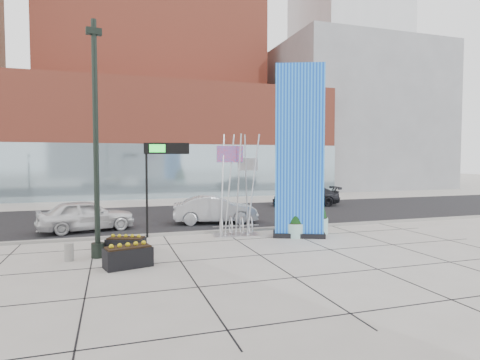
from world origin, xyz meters
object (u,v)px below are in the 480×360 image
object	(u,v)px
public_art_sculpture	(236,209)
overhead_street_sign	(163,156)
blue_pylon	(299,154)
lamp_post	(96,162)
car_silver_mid	(215,210)
concrete_bollard	(69,252)
car_white_west	(86,216)

from	to	relation	value
public_art_sculpture	overhead_street_sign	xyz separation A→B (m)	(-3.32, 0.80, 2.48)
blue_pylon	public_art_sculpture	xyz separation A→B (m)	(-2.68, 1.16, -2.57)
lamp_post	car_silver_mid	bearing A→B (deg)	45.95
blue_pylon	concrete_bollard	distance (m)	10.49
lamp_post	public_art_sculpture	bearing A→B (deg)	22.12
blue_pylon	car_silver_mid	world-z (taller)	blue_pylon
public_art_sculpture	car_silver_mid	bearing A→B (deg)	98.72
blue_pylon	public_art_sculpture	distance (m)	3.89
concrete_bollard	overhead_street_sign	world-z (taller)	overhead_street_sign
concrete_bollard	car_silver_mid	world-z (taller)	car_silver_mid
lamp_post	car_white_west	bearing A→B (deg)	96.92
car_white_west	overhead_street_sign	bearing A→B (deg)	-139.87
overhead_street_sign	car_silver_mid	xyz separation A→B (m)	(3.24, 2.95, -2.98)
overhead_street_sign	car_white_west	world-z (taller)	overhead_street_sign
overhead_street_sign	concrete_bollard	bearing A→B (deg)	-123.93
lamp_post	concrete_bollard	distance (m)	3.36
public_art_sculpture	car_white_west	world-z (taller)	public_art_sculpture
blue_pylon	lamp_post	size ratio (longest dim) A/B	0.92
blue_pylon	car_silver_mid	distance (m)	6.41
public_art_sculpture	concrete_bollard	size ratio (longest dim) A/B	7.65
lamp_post	public_art_sculpture	xyz separation A→B (m)	(6.12, 2.49, -2.26)
public_art_sculpture	overhead_street_sign	bearing A→B (deg)	173.87
lamp_post	car_silver_mid	xyz separation A→B (m)	(6.04, 6.24, -2.76)
blue_pylon	overhead_street_sign	bearing A→B (deg)	-175.00
concrete_bollard	car_silver_mid	xyz separation A→B (m)	(7.00, 6.46, 0.45)
concrete_bollard	blue_pylon	bearing A→B (deg)	9.01
concrete_bollard	overhead_street_sign	size ratio (longest dim) A/B	0.14
concrete_bollard	car_white_west	bearing A→B (deg)	87.70
concrete_bollard	car_silver_mid	size ratio (longest dim) A/B	0.14
lamp_post	overhead_street_sign	world-z (taller)	lamp_post
car_silver_mid	concrete_bollard	bearing A→B (deg)	141.48
car_white_west	concrete_bollard	bearing A→B (deg)	164.31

